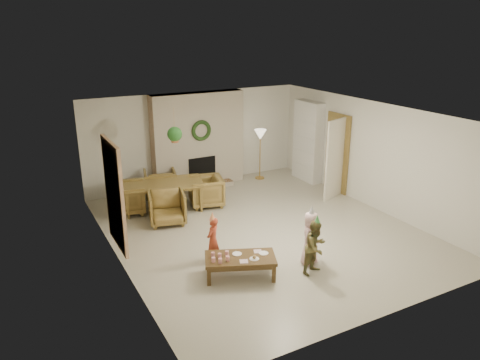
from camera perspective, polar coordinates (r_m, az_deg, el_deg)
floor at (r=9.85m, az=2.65°, el=-6.19°), size 7.00×7.00×0.00m
ceiling at (r=9.08m, az=2.89°, el=8.26°), size 7.00×7.00×0.00m
wall_back at (r=12.41m, az=-5.58°, el=5.15°), size 7.00×0.00×7.00m
wall_front at (r=6.85m, az=18.08°, el=-7.31°), size 7.00×0.00×7.00m
wall_left at (r=8.33m, az=-15.25°, el=-2.30°), size 0.00×7.00×7.00m
wall_right at (r=11.17m, az=16.12°, el=2.96°), size 0.00×7.00×7.00m
fireplace_mass at (r=12.23m, az=-5.21°, el=4.96°), size 2.50×0.40×2.50m
fireplace_hearth at (r=12.26m, az=-4.40°, el=-0.79°), size 1.60×0.30×0.12m
fireplace_firebox at (r=12.28m, az=-4.77°, el=1.16°), size 0.75×0.12×0.75m
fireplace_wreath at (r=11.95m, az=-4.81°, el=6.13°), size 0.54×0.10×0.54m
floor_lamp_base at (r=13.06m, az=2.46°, el=0.28°), size 0.26×0.26×0.03m
floor_lamp_post at (r=12.87m, az=2.49°, el=3.00°), size 0.03×0.03×1.27m
floor_lamp_shade at (r=12.72m, az=2.53°, el=5.65°), size 0.34×0.34×0.28m
bookshelf_carcass at (r=12.80m, az=8.43°, el=4.77°), size 0.30×1.00×2.20m
bookshelf_shelf_a at (r=12.95m, az=8.22°, el=1.97°), size 0.30×0.92×0.03m
bookshelf_shelf_b at (r=12.85m, az=8.31°, el=3.67°), size 0.30×0.92×0.03m
bookshelf_shelf_c at (r=12.75m, az=8.39°, el=5.41°), size 0.30×0.92×0.03m
bookshelf_shelf_d at (r=12.66m, az=8.48°, el=7.17°), size 0.30×0.92×0.03m
books_row_lower at (r=12.79m, az=8.57°, el=2.38°), size 0.20×0.40×0.24m
books_row_mid at (r=12.84m, az=8.13°, el=4.32°), size 0.20×0.44×0.24m
books_row_upper at (r=12.63m, az=8.61°, el=5.88°), size 0.20×0.36×0.22m
door_frame at (r=12.06m, az=11.96°, el=3.30°), size 0.05×0.86×2.04m
door_leaf at (r=11.55m, az=11.70°, el=2.53°), size 0.77×0.32×2.00m
curtain_panel at (r=8.53m, az=-15.31°, el=-1.83°), size 0.06×1.20×2.00m
dining_table at (r=10.92m, az=-9.47°, el=-2.02°), size 2.03×1.44×0.65m
dining_chair_near at (r=10.16m, az=-9.05°, el=-3.41°), size 0.93×0.95×0.72m
dining_chair_far at (r=11.67m, az=-9.85°, el=-0.49°), size 0.93×0.95×0.72m
dining_chair_left at (r=10.88m, az=-13.72°, el=-2.19°), size 0.95×0.93×0.72m
dining_chair_right at (r=11.03m, az=-4.24°, el=-1.41°), size 0.95×0.93×0.72m
hanging_plant_cord at (r=9.93m, az=-8.17°, el=6.95°), size 0.01×0.01×0.70m
hanging_plant_pot at (r=10.01m, az=-8.08°, el=4.99°), size 0.16×0.16×0.12m
hanging_plant_foliage at (r=9.98m, az=-8.11°, el=5.66°), size 0.32×0.32×0.32m
coffee_table_top at (r=7.99m, az=0.03°, el=-9.69°), size 1.35×1.03×0.06m
coffee_table_apron at (r=8.02m, az=0.03°, el=-10.10°), size 1.22×0.91×0.07m
coffee_leg_fl at (r=7.84m, az=-3.88°, el=-11.89°), size 0.09×0.09×0.32m
coffee_leg_fr at (r=7.93m, az=4.21°, el=-11.52°), size 0.09×0.09×0.32m
coffee_leg_bl at (r=8.27m, az=-3.97°, el=-10.15°), size 0.09×0.09×0.32m
coffee_leg_br at (r=8.35m, az=3.67°, el=-9.83°), size 0.09×0.09×0.32m
cup_a at (r=7.81m, az=-3.32°, el=-9.86°), size 0.09×0.09×0.08m
cup_b at (r=7.98m, az=-3.37°, el=-9.22°), size 0.09×0.09×0.08m
cup_c at (r=7.77m, az=-2.47°, el=-9.99°), size 0.09×0.09×0.08m
cup_d at (r=7.94m, az=-2.54°, el=-9.35°), size 0.09×0.09×0.08m
cup_e at (r=7.85m, az=-1.54°, el=-9.70°), size 0.09×0.09×0.08m
cup_f at (r=8.01m, az=-1.63°, el=-9.07°), size 0.09×0.09×0.08m
plate_a at (r=8.07m, az=-0.38°, el=-9.13°), size 0.22×0.22×0.01m
plate_b at (r=7.92m, az=1.79°, el=-9.73°), size 0.22×0.22×0.01m
plate_c at (r=8.10m, az=2.95°, el=-9.05°), size 0.22×0.22×0.01m
food_scoop at (r=7.90m, az=1.79°, el=-9.50°), size 0.09×0.09×0.06m
napkin_left at (r=7.83m, az=0.48°, el=-10.06°), size 0.18×0.18×0.01m
napkin_right at (r=8.15m, az=2.22°, el=-8.84°), size 0.18×0.18×0.01m
child_red at (r=8.44m, az=-3.39°, el=-7.42°), size 0.38×0.35×0.86m
party_hat_red at (r=8.24m, az=-3.46°, el=-4.50°), size 0.15×0.15×0.16m
child_plaid at (r=8.15m, az=9.37°, el=-8.21°), size 0.56×0.49×0.98m
party_hat_plaid at (r=7.92m, az=9.57°, el=-4.82°), size 0.12×0.12×0.16m
child_pink at (r=8.43m, az=8.72°, el=-7.12°), size 0.58×0.52×1.00m
party_hat_pink at (r=8.21m, az=8.91°, el=-3.73°), size 0.17×0.17×0.18m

